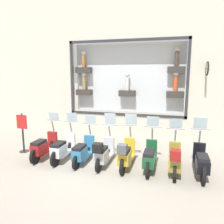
{
  "coord_description": "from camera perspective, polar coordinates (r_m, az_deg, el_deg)",
  "views": [
    {
      "loc": [
        -6.49,
        -2.05,
        3.09
      ],
      "look_at": [
        1.7,
        0.19,
        1.6
      ],
      "focal_mm": 35.0,
      "sensor_mm": 36.0,
      "label": 1
    }
  ],
  "objects": [
    {
      "name": "building_facade",
      "position": [
        10.47,
        4.03,
        20.45
      ],
      "size": [
        1.21,
        36.0,
        9.8
      ],
      "color": "beige",
      "rests_on": "ground_plane"
    },
    {
      "name": "scooter_olive_1",
      "position": [
        7.18,
        16.07,
        -11.88
      ],
      "size": [
        1.8,
        0.61,
        1.59
      ],
      "color": "black",
      "rests_on": "ground_plane"
    },
    {
      "name": "scooter_green_2",
      "position": [
        7.27,
        9.82,
        -11.57
      ],
      "size": [
        1.8,
        0.6,
        1.63
      ],
      "color": "black",
      "rests_on": "ground_plane"
    },
    {
      "name": "ground_plane",
      "position": [
        7.48,
        -2.07,
        -14.45
      ],
      "size": [
        120.0,
        120.0,
        0.0
      ],
      "primitive_type": "plane",
      "color": "gray"
    },
    {
      "name": "shop_sign_post",
      "position": [
        9.35,
        -22.32,
        -4.76
      ],
      "size": [
        0.36,
        0.45,
        1.56
      ],
      "color": "#232326",
      "rests_on": "ground_plane"
    },
    {
      "name": "scooter_black_0",
      "position": [
        7.31,
        22.27,
        -11.96
      ],
      "size": [
        1.81,
        0.61,
        1.68
      ],
      "color": "black",
      "rests_on": "ground_plane"
    },
    {
      "name": "scooter_red_7",
      "position": [
        8.51,
        -17.43,
        -8.63
      ],
      "size": [
        1.81,
        0.61,
        1.59
      ],
      "color": "black",
      "rests_on": "ground_plane"
    },
    {
      "name": "scooter_yellow_3",
      "position": [
        7.31,
        3.62,
        -10.95
      ],
      "size": [
        1.81,
        0.6,
        1.68
      ],
      "color": "black",
      "rests_on": "ground_plane"
    },
    {
      "name": "scooter_teal_5",
      "position": [
        7.81,
        -7.68,
        -10.12
      ],
      "size": [
        1.79,
        0.6,
        1.55
      ],
      "color": "black",
      "rests_on": "ground_plane"
    },
    {
      "name": "scooter_white_6",
      "position": [
        8.13,
        -12.76,
        -9.28
      ],
      "size": [
        1.81,
        0.6,
        1.62
      ],
      "color": "black",
      "rests_on": "ground_plane"
    },
    {
      "name": "scooter_silver_4",
      "position": [
        7.49,
        -2.31,
        -10.57
      ],
      "size": [
        1.79,
        0.61,
        1.67
      ],
      "color": "black",
      "rests_on": "ground_plane"
    }
  ]
}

